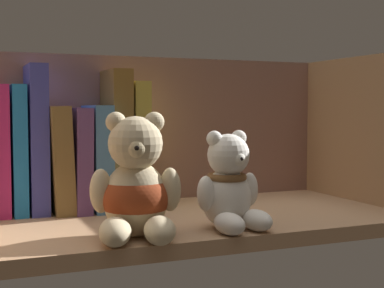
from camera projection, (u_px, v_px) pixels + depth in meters
shelf_board at (167, 224)px, 80.03cm from camera, size 68.26×30.53×2.00cm
shelf_back_panel at (134, 135)px, 93.88cm from camera, size 70.66×1.20×26.21cm
shelf_side_panel_right at (364, 135)px, 92.63cm from camera, size 1.60×32.93×26.21cm
book_4 at (17, 149)px, 82.92cm from camera, size 2.02×10.74×18.98cm
book_5 at (36, 139)px, 83.85cm from camera, size 2.68×11.12×21.99cm
book_6 at (57, 158)px, 85.23cm from camera, size 3.47×13.67×16.00cm
book_7 at (76, 159)px, 86.36cm from camera, size 2.58×14.43×15.67cm
book_8 at (95, 157)px, 87.46cm from camera, size 2.75×14.48×16.03cm
book_9 at (115, 139)px, 88.54cm from camera, size 3.09×10.96×21.53cm
book_10 at (134, 144)px, 89.81cm from camera, size 2.53×10.57×19.73cm
teddy_bear_larger at (136, 189)px, 66.84cm from camera, size 11.59×12.21×15.17cm
teddy_bear_smaller at (229, 187)px, 72.04cm from camera, size 9.43×9.77×12.73cm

